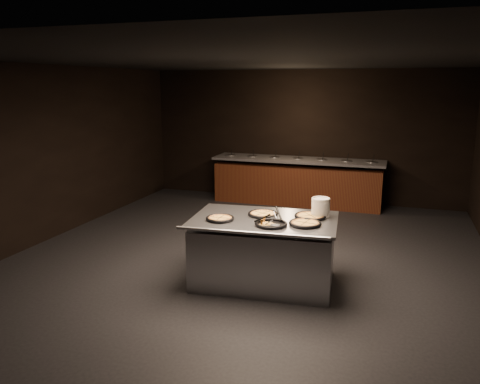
{
  "coord_description": "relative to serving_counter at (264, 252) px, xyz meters",
  "views": [
    {
      "loc": [
        2.0,
        -6.35,
        2.57
      ],
      "look_at": [
        -0.23,
        0.3,
        0.96
      ],
      "focal_mm": 35.0,
      "sensor_mm": 36.0,
      "label": 1
    }
  ],
  "objects": [
    {
      "name": "pan_cheese_slices_a",
      "position": [
        0.56,
        0.23,
        0.48
      ],
      "size": [
        0.41,
        0.41,
        0.04
      ],
      "rotation": [
        0.0,
        0.0,
        0.69
      ],
      "color": "black",
      "rests_on": "serving_counter"
    },
    {
      "name": "plate_stack",
      "position": [
        0.67,
        0.3,
        0.59
      ],
      "size": [
        0.24,
        0.24,
        0.25
      ],
      "primitive_type": "cylinder",
      "color": "white",
      "rests_on": "serving_counter"
    },
    {
      "name": "pan_veggie_slices",
      "position": [
        0.55,
        -0.11,
        0.48
      ],
      "size": [
        0.4,
        0.4,
        0.04
      ],
      "rotation": [
        0.0,
        0.0,
        -0.2
      ],
      "color": "black",
      "rests_on": "serving_counter"
    },
    {
      "name": "serving_counter",
      "position": [
        0.0,
        0.0,
        0.0
      ],
      "size": [
        1.95,
        1.35,
        0.89
      ],
      "rotation": [
        0.0,
        0.0,
        0.09
      ],
      "color": "silver",
      "rests_on": "ground"
    },
    {
      "name": "pan_cheese_slices_b",
      "position": [
        0.16,
        -0.27,
        0.48
      ],
      "size": [
        0.4,
        0.4,
        0.04
      ],
      "rotation": [
        0.0,
        0.0,
        2.6
      ],
      "color": "black",
      "rests_on": "serving_counter"
    },
    {
      "name": "salad_bar",
      "position": [
        -0.45,
        4.31,
        0.01
      ],
      "size": [
        3.7,
        0.83,
        1.18
      ],
      "color": "brown",
      "rests_on": "ground"
    },
    {
      "name": "server_left",
      "position": [
        0.18,
        -0.04,
        0.54
      ],
      "size": [
        0.26,
        0.29,
        0.17
      ],
      "rotation": [
        0.0,
        0.0,
        2.33
      ],
      "color": "silver",
      "rests_on": "serving_counter"
    },
    {
      "name": "room",
      "position": [
        -0.45,
        0.75,
        1.03
      ],
      "size": [
        7.02,
        8.02,
        2.92
      ],
      "color": "black",
      "rests_on": "ground"
    },
    {
      "name": "pan_veggie_whole",
      "position": [
        -0.52,
        -0.25,
        0.48
      ],
      "size": [
        0.36,
        0.36,
        0.04
      ],
      "rotation": [
        0.0,
        0.0,
        -0.03
      ],
      "color": "black",
      "rests_on": "serving_counter"
    },
    {
      "name": "server_right",
      "position": [
        0.11,
        -0.32,
        0.54
      ],
      "size": [
        0.32,
        0.1,
        0.15
      ],
      "rotation": [
        0.0,
        0.0,
        0.06
      ],
      "color": "silver",
      "rests_on": "serving_counter"
    },
    {
      "name": "pan_cheese_whole",
      "position": [
        -0.05,
        0.13,
        0.48
      ],
      "size": [
        0.4,
        0.4,
        0.04
      ],
      "rotation": [
        0.0,
        0.0,
        -0.43
      ],
      "color": "black",
      "rests_on": "serving_counter"
    }
  ]
}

